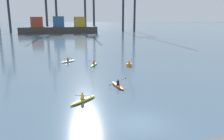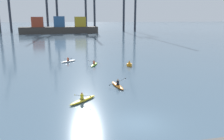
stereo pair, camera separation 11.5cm
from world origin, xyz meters
name	(u,v)px [view 1 (the left image)]	position (x,y,z in m)	size (l,w,h in m)	color
ground_plane	(139,123)	(0.00, 0.00, 0.00)	(800.00, 800.00, 0.00)	slate
container_barge	(59,27)	(-5.63, 106.41, 2.97)	(38.81, 8.43, 8.59)	#38332D
gantry_crane_west	(2,1)	(-33.88, 116.86, 16.21)	(6.88, 19.77, 33.96)	#232833
gantry_crane_west_mid	(51,3)	(-9.25, 118.85, 15.78)	(6.55, 14.33, 32.99)	#232833
gantry_crane_east_mid	(89,2)	(12.32, 120.76, 16.72)	(6.30, 16.71, 33.75)	#232833
gantry_crane_east	(129,0)	(33.75, 111.93, 17.45)	(8.03, 18.24, 37.48)	#232833
channel_buoy	(129,64)	(5.52, 20.45, 0.36)	(0.90, 0.90, 1.00)	orange
kayak_lime	(94,64)	(-0.15, 22.34, 0.17)	(2.08, 3.35, 0.95)	#7ABC2D
kayak_yellow	(83,100)	(-3.74, 5.65, 0.17)	(2.99, 2.64, 0.95)	yellow
kayak_orange	(118,85)	(0.75, 9.62, 0.17)	(2.20, 3.45, 0.99)	orange
kayak_white	(68,61)	(-4.31, 26.39, 0.17)	(3.09, 2.50, 0.95)	silver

